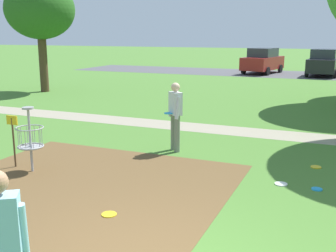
{
  "coord_description": "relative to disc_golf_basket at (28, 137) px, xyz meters",
  "views": [
    {
      "loc": [
        2.08,
        -4.13,
        2.88
      ],
      "look_at": [
        -1.18,
        3.6,
        1.0
      ],
      "focal_mm": 44.4,
      "sensor_mm": 36.0,
      "label": 1
    }
  ],
  "objects": [
    {
      "name": "dirt_tee_pad",
      "position": [
        1.57,
        -0.43,
        -0.75
      ],
      "size": [
        5.5,
        5.19,
        0.01
      ],
      "primitive_type": "cube",
      "color": "brown",
      "rests_on": "ground"
    },
    {
      "name": "parked_car_center_left",
      "position": [
        4.71,
        24.03,
        0.17
      ],
      "size": [
        2.2,
        4.32,
        1.84
      ],
      "color": "black",
      "rests_on": "ground"
    },
    {
      "name": "frisbee_near_basket",
      "position": [
        5.07,
        1.23,
        -0.74
      ],
      "size": [
        0.25,
        0.25,
        0.02
      ],
      "primitive_type": "cylinder",
      "color": "white",
      "rests_on": "ground"
    },
    {
      "name": "frisbee_far_right",
      "position": [
        2.7,
        -1.28,
        -0.74
      ],
      "size": [
        0.25,
        0.25,
        0.02
      ],
      "primitive_type": "cylinder",
      "color": "gold",
      "rests_on": "ground"
    },
    {
      "name": "gravel_path",
      "position": [
        3.92,
        5.35,
        -0.75
      ],
      "size": [
        40.0,
        1.21,
        0.0
      ],
      "primitive_type": "cube",
      "color": "gray",
      "rests_on": "ground"
    },
    {
      "name": "disc_golf_basket",
      "position": [
        0.0,
        0.0,
        0.0
      ],
      "size": [
        0.98,
        0.58,
        1.39
      ],
      "color": "#9E9EA3",
      "rests_on": "ground"
    },
    {
      "name": "player_waiting_left",
      "position": [
        2.28,
        2.65,
        0.21
      ],
      "size": [
        0.45,
        0.45,
        1.71
      ],
      "color": "slate",
      "rests_on": "ground"
    },
    {
      "name": "parking_lot_strip",
      "position": [
        3.92,
        24.26,
        -0.75
      ],
      "size": [
        36.0,
        6.0,
        0.01
      ],
      "primitive_type": "cube",
      "color": "#4C4C51",
      "rests_on": "ground"
    },
    {
      "name": "parked_car_leftmost",
      "position": [
        0.49,
        24.27,
        0.17
      ],
      "size": [
        2.59,
        4.47,
        1.84
      ],
      "color": "maroon",
      "rests_on": "ground"
    },
    {
      "name": "player_foreground_watching",
      "position": [
        3.27,
        -4.08,
        0.21
      ],
      "size": [
        0.48,
        0.45,
        1.71
      ],
      "color": "#384260",
      "rests_on": "ground"
    },
    {
      "name": "frisbee_far_left",
      "position": [
        5.63,
        2.61,
        -0.74
      ],
      "size": [
        0.23,
        0.23,
        0.02
      ],
      "primitive_type": "cylinder",
      "color": "gold",
      "rests_on": "ground"
    },
    {
      "name": "tree_near_right",
      "position": [
        -7.84,
        10.16,
        3.22
      ],
      "size": [
        3.36,
        3.36,
        5.44
      ],
      "color": "#4C3823",
      "rests_on": "ground"
    },
    {
      "name": "frisbee_scattered_b",
      "position": [
        5.73,
        1.22,
        -0.74
      ],
      "size": [
        0.2,
        0.2,
        0.02
      ],
      "primitive_type": "cylinder",
      "color": "#1E93DB",
      "rests_on": "ground"
    }
  ]
}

